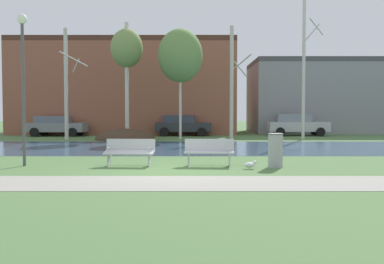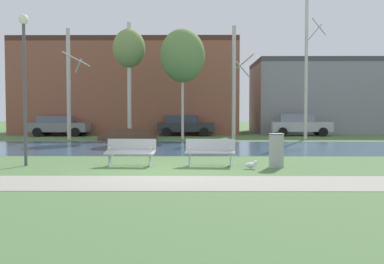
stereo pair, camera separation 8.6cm
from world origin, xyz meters
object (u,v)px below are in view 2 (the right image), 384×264
bench_left (131,151)px  trash_bin (276,150)px  parked_hatch_third_silver (299,124)px  streetlamp (24,64)px  parked_sedan_second_dark (185,125)px  seagull (251,165)px  bench_right (210,152)px  parked_van_nearest_grey (59,125)px

bench_left → trash_bin: trash_bin is taller
parked_hatch_third_silver → trash_bin: bearing=-105.2°
streetlamp → parked_sedan_second_dark: streetlamp is taller
seagull → parked_sedan_second_dark: (-2.48, 18.97, 0.66)m
bench_right → seagull: 1.47m
bench_left → parked_sedan_second_dark: bearing=85.9°
bench_right → parked_van_nearest_grey: bearing=120.3°
bench_left → seagull: bench_left is taller
bench_right → parked_sedan_second_dark: (-1.25, 18.24, 0.32)m
bench_left → parked_hatch_third_silver: bearing=62.0°
parked_van_nearest_grey → bench_right: bearing=-59.7°
streetlamp → parked_van_nearest_grey: size_ratio=1.17×
parked_van_nearest_grey → bench_left: bearing=-66.3°
streetlamp → parked_van_nearest_grey: streetlamp is taller
trash_bin → seagull: 1.04m
bench_right → parked_hatch_third_silver: parked_hatch_third_silver is taller
bench_right → streetlamp: streetlamp is taller
bench_left → parked_sedan_second_dark: 18.29m
trash_bin → streetlamp: bearing=177.5°
seagull → streetlamp: bearing=174.0°
seagull → parked_hatch_third_silver: size_ratio=0.10×
streetlamp → parked_sedan_second_dark: 18.98m
bench_right → parked_hatch_third_silver: bearing=68.7°
trash_bin → parked_hatch_third_silver: size_ratio=0.25×
parked_van_nearest_grey → parked_hatch_third_silver: 17.47m
bench_right → parked_hatch_third_silver: 19.59m
seagull → bench_left: bearing=169.2°
bench_right → streetlamp: size_ratio=0.33×
parked_sedan_second_dark → trash_bin: bearing=-79.8°
trash_bin → parked_hatch_third_silver: parked_hatch_third_silver is taller
bench_left → streetlamp: (-3.42, 0.03, 2.83)m
streetlamp → parked_hatch_third_silver: bearing=54.3°
bench_right → parked_van_nearest_grey: 20.53m
bench_left → trash_bin: 4.66m
bench_left → trash_bin: size_ratio=1.52×
bench_right → streetlamp: (-5.98, 0.03, 2.83)m
bench_left → parked_van_nearest_grey: (-7.78, 17.73, 0.30)m
bench_right → parked_sedan_second_dark: size_ratio=0.40×
parked_hatch_third_silver → parked_van_nearest_grey: bearing=-178.3°
bench_left → bench_right: size_ratio=1.00×
streetlamp → parked_hatch_third_silver: size_ratio=1.11×
trash_bin → seagull: (-0.85, -0.41, -0.42)m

